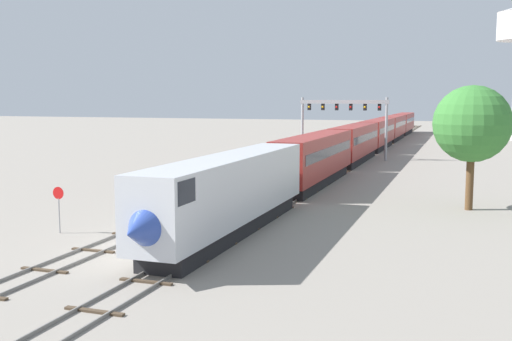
{
  "coord_description": "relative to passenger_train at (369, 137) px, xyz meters",
  "views": [
    {
      "loc": [
        15.24,
        -29.08,
        8.23
      ],
      "look_at": [
        1.0,
        12.0,
        3.0
      ],
      "focal_mm": 42.11,
      "sensor_mm": 36.0,
      "label": 1
    }
  ],
  "objects": [
    {
      "name": "trackside_tree_left",
      "position": [
        13.8,
        -42.24,
        3.75
      ],
      "size": [
        5.64,
        5.64,
        9.21
      ],
      "color": "brown",
      "rests_on": "ground"
    },
    {
      "name": "track_main",
      "position": [
        0.0,
        0.16,
        -2.54
      ],
      "size": [
        2.6,
        200.0,
        0.16
      ],
      "color": "slate",
      "rests_on": "ground"
    },
    {
      "name": "passenger_train",
      "position": [
        0.0,
        0.0,
        0.0
      ],
      "size": [
        3.04,
        132.1,
        4.8
      ],
      "color": "silver",
      "rests_on": "ground"
    },
    {
      "name": "ground_plane",
      "position": [
        -2.0,
        -59.84,
        -2.61
      ],
      "size": [
        400.0,
        400.0,
        0.0
      ],
      "primitive_type": "plane",
      "color": "gray"
    },
    {
      "name": "signal_gantry",
      "position": [
        -2.25,
        -7.98,
        3.56
      ],
      "size": [
        12.1,
        0.49,
        8.38
      ],
      "color": "#999BA0",
      "rests_on": "ground"
    },
    {
      "name": "track_near",
      "position": [
        -5.5,
        -19.84,
        -2.54
      ],
      "size": [
        2.6,
        160.0,
        0.16
      ],
      "color": "slate",
      "rests_on": "ground"
    },
    {
      "name": "stop_sign",
      "position": [
        -10.0,
        -58.74,
        -0.74
      ],
      "size": [
        0.76,
        0.08,
        2.88
      ],
      "color": "gray",
      "rests_on": "ground"
    }
  ]
}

